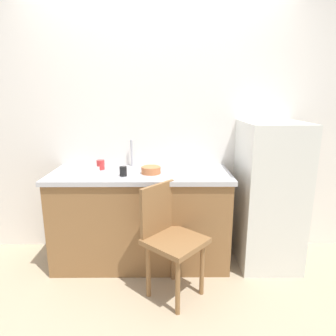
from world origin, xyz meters
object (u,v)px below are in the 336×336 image
(cup_red, at_px, (101,165))
(chair, at_px, (169,235))
(dish_tray, at_px, (81,172))
(terracotta_bowl, at_px, (151,170))
(cup_black, at_px, (123,171))
(refrigerator, at_px, (268,195))

(cup_red, bearing_deg, chair, -42.70)
(chair, relative_size, dish_tray, 3.18)
(dish_tray, distance_m, cup_red, 0.24)
(terracotta_bowl, distance_m, cup_red, 0.50)
(cup_black, bearing_deg, chair, -42.14)
(cup_black, height_order, cup_red, cup_red)
(dish_tray, relative_size, cup_red, 3.12)
(chair, height_order, cup_red, cup_red)
(terracotta_bowl, relative_size, cup_red, 1.93)
(terracotta_bowl, height_order, cup_red, cup_red)
(dish_tray, height_order, cup_black, cup_black)
(refrigerator, bearing_deg, cup_red, 175.95)
(refrigerator, height_order, cup_red, refrigerator)
(chair, distance_m, cup_red, 0.97)
(dish_tray, bearing_deg, refrigerator, 2.99)
(cup_black, distance_m, cup_red, 0.34)
(cup_black, relative_size, cup_red, 0.94)
(chair, distance_m, cup_black, 0.68)
(dish_tray, bearing_deg, chair, -26.96)
(dish_tray, xyz_separation_m, terracotta_bowl, (0.61, 0.05, 0.01))
(refrigerator, distance_m, dish_tray, 1.71)
(refrigerator, distance_m, chair, 1.05)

